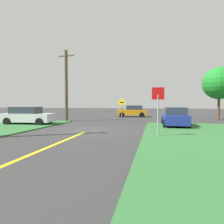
# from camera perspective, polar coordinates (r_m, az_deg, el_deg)

# --- Properties ---
(ground_plane) EXTENTS (120.00, 120.00, 0.00)m
(ground_plane) POSITION_cam_1_polar(r_m,az_deg,el_deg) (14.46, -6.53, -5.24)
(ground_plane) COLOR #313131
(lane_stripe_center) EXTENTS (0.20, 14.00, 0.01)m
(lane_stripe_center) POSITION_cam_1_polar(r_m,az_deg,el_deg) (7.48, -27.08, -12.89)
(lane_stripe_center) COLOR yellow
(lane_stripe_center) RESTS_ON ground
(stop_sign) EXTENTS (0.70, 0.07, 2.86)m
(stop_sign) POSITION_cam_1_polar(r_m,az_deg,el_deg) (11.65, 13.08, 2.64)
(stop_sign) COLOR #9EA0A8
(stop_sign) RESTS_ON ground
(car_on_crossroad) EXTENTS (2.08, 4.42, 1.62)m
(car_on_crossroad) POSITION_cam_1_polar(r_m,az_deg,el_deg) (17.49, 17.61, -1.33)
(car_on_crossroad) COLOR navy
(car_on_crossroad) RESTS_ON ground
(parked_car_near_building) EXTENTS (4.60, 2.22, 1.62)m
(parked_car_near_building) POSITION_cam_1_polar(r_m,az_deg,el_deg) (19.68, -23.07, -0.99)
(parked_car_near_building) COLOR silver
(parked_car_near_building) RESTS_ON ground
(car_approaching_junction) EXTENTS (4.23, 2.37, 1.62)m
(car_approaching_junction) POSITION_cam_1_polar(r_m,az_deg,el_deg) (28.39, 5.86, 0.24)
(car_approaching_junction) COLOR orange
(car_approaching_junction) RESTS_ON ground
(utility_pole_mid) EXTENTS (1.80, 0.34, 7.66)m
(utility_pole_mid) POSITION_cam_1_polar(r_m,az_deg,el_deg) (22.27, -13.03, 7.57)
(utility_pole_mid) COLOR brown
(utility_pole_mid) RESTS_ON ground
(direction_sign) EXTENTS (0.89, 0.20, 2.48)m
(direction_sign) POSITION_cam_1_polar(r_m,az_deg,el_deg) (20.00, 2.81, 1.38)
(direction_sign) COLOR slate
(direction_sign) RESTS_ON ground
(oak_tree_left) EXTENTS (3.68, 3.68, 6.08)m
(oak_tree_left) POSITION_cam_1_polar(r_m,az_deg,el_deg) (26.00, 28.47, 7.28)
(oak_tree_left) COLOR brown
(oak_tree_left) RESTS_ON ground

